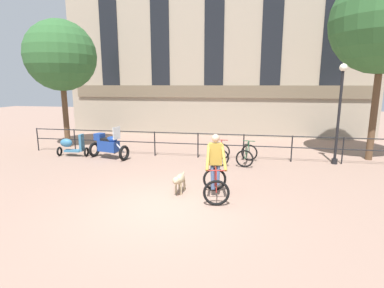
{
  "coord_description": "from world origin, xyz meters",
  "views": [
    {
      "loc": [
        1.97,
        -6.84,
        3.04
      ],
      "look_at": [
        0.18,
        2.86,
        1.05
      ],
      "focal_mm": 28.0,
      "sensor_mm": 36.0,
      "label": 1
    }
  ],
  "objects_px": {
    "cyclist_with_bike": "(215,169)",
    "dog": "(179,180)",
    "parked_motorcycle": "(108,145)",
    "parked_bicycle_near_lamp": "(221,154)",
    "parked_scooter": "(71,146)",
    "parked_bicycle_mid_left": "(247,155)",
    "street_lamp": "(339,109)"
  },
  "relations": [
    {
      "from": "parked_motorcycle",
      "to": "street_lamp",
      "type": "bearing_deg",
      "value": -70.91
    },
    {
      "from": "parked_bicycle_near_lamp",
      "to": "parked_bicycle_mid_left",
      "type": "height_order",
      "value": "same"
    },
    {
      "from": "dog",
      "to": "parked_scooter",
      "type": "xyz_separation_m",
      "value": [
        -5.5,
        3.48,
        0.07
      ]
    },
    {
      "from": "parked_bicycle_near_lamp",
      "to": "parked_scooter",
      "type": "distance_m",
      "value": 6.36
    },
    {
      "from": "dog",
      "to": "parked_scooter",
      "type": "relative_size",
      "value": 0.73
    },
    {
      "from": "parked_bicycle_mid_left",
      "to": "street_lamp",
      "type": "xyz_separation_m",
      "value": [
        3.33,
        0.63,
        1.77
      ]
    },
    {
      "from": "parked_motorcycle",
      "to": "parked_bicycle_near_lamp",
      "type": "relative_size",
      "value": 1.57
    },
    {
      "from": "parked_bicycle_near_lamp",
      "to": "parked_motorcycle",
      "type": "bearing_deg",
      "value": 0.6
    },
    {
      "from": "cyclist_with_bike",
      "to": "street_lamp",
      "type": "bearing_deg",
      "value": 36.69
    },
    {
      "from": "street_lamp",
      "to": "parked_motorcycle",
      "type": "bearing_deg",
      "value": -174.87
    },
    {
      "from": "parked_motorcycle",
      "to": "street_lamp",
      "type": "height_order",
      "value": "street_lamp"
    },
    {
      "from": "dog",
      "to": "parked_bicycle_near_lamp",
      "type": "relative_size",
      "value": 0.85
    },
    {
      "from": "parked_bicycle_mid_left",
      "to": "parked_scooter",
      "type": "relative_size",
      "value": 0.92
    },
    {
      "from": "dog",
      "to": "parked_bicycle_near_lamp",
      "type": "bearing_deg",
      "value": 79.83
    },
    {
      "from": "parked_motorcycle",
      "to": "parked_bicycle_mid_left",
      "type": "xyz_separation_m",
      "value": [
        5.63,
        0.18,
        -0.2
      ]
    },
    {
      "from": "parked_motorcycle",
      "to": "parked_scooter",
      "type": "bearing_deg",
      "value": 100.88
    },
    {
      "from": "dog",
      "to": "cyclist_with_bike",
      "type": "bearing_deg",
      "value": 3.19
    },
    {
      "from": "parked_motorcycle",
      "to": "parked_bicycle_mid_left",
      "type": "bearing_deg",
      "value": -74.25
    },
    {
      "from": "dog",
      "to": "parked_bicycle_mid_left",
      "type": "relative_size",
      "value": 0.79
    },
    {
      "from": "parked_bicycle_near_lamp",
      "to": "parked_bicycle_mid_left",
      "type": "bearing_deg",
      "value": 178.43
    },
    {
      "from": "cyclist_with_bike",
      "to": "parked_scooter",
      "type": "height_order",
      "value": "cyclist_with_bike"
    },
    {
      "from": "cyclist_with_bike",
      "to": "parked_motorcycle",
      "type": "xyz_separation_m",
      "value": [
        -4.78,
        3.39,
        -0.2
      ]
    },
    {
      "from": "parked_motorcycle",
      "to": "parked_bicycle_near_lamp",
      "type": "bearing_deg",
      "value": -73.86
    },
    {
      "from": "parked_motorcycle",
      "to": "parked_bicycle_near_lamp",
      "type": "xyz_separation_m",
      "value": [
        4.63,
        0.18,
        -0.2
      ]
    },
    {
      "from": "cyclist_with_bike",
      "to": "dog",
      "type": "height_order",
      "value": "cyclist_with_bike"
    },
    {
      "from": "cyclist_with_bike",
      "to": "parked_motorcycle",
      "type": "height_order",
      "value": "cyclist_with_bike"
    },
    {
      "from": "cyclist_with_bike",
      "to": "parked_motorcycle",
      "type": "relative_size",
      "value": 0.96
    },
    {
      "from": "parked_scooter",
      "to": "parked_bicycle_mid_left",
      "type": "bearing_deg",
      "value": -94.36
    },
    {
      "from": "parked_scooter",
      "to": "dog",
      "type": "bearing_deg",
      "value": -127.37
    },
    {
      "from": "parked_motorcycle",
      "to": "dog",
      "type": "bearing_deg",
      "value": -118.0
    },
    {
      "from": "cyclist_with_bike",
      "to": "dog",
      "type": "bearing_deg",
      "value": 171.36
    },
    {
      "from": "cyclist_with_bike",
      "to": "parked_bicycle_near_lamp",
      "type": "relative_size",
      "value": 1.51
    }
  ]
}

